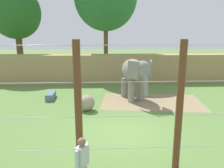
# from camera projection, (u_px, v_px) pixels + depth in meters

# --- Properties ---
(ground_plane) EXTENTS (120.00, 120.00, 0.00)m
(ground_plane) POSITION_uv_depth(u_px,v_px,m) (123.00, 132.00, 9.77)
(ground_plane) COLOR #5B7F3D
(dirt_patch) EXTENTS (6.91, 4.68, 0.01)m
(dirt_patch) POSITION_uv_depth(u_px,v_px,m) (152.00, 101.00, 14.34)
(dirt_patch) COLOR #937F5B
(dirt_patch) RESTS_ON ground
(embankment_wall) EXTENTS (36.00, 1.80, 2.56)m
(embankment_wall) POSITION_uv_depth(u_px,v_px,m) (111.00, 68.00, 20.10)
(embankment_wall) COLOR tan
(embankment_wall) RESTS_ON ground
(elephant) EXTENTS (1.97, 3.70, 2.80)m
(elephant) POSITION_uv_depth(u_px,v_px,m) (135.00, 73.00, 14.32)
(elephant) COLOR gray
(elephant) RESTS_ON ground
(enrichment_ball) EXTENTS (0.92, 0.92, 0.92)m
(enrichment_ball) POSITION_uv_depth(u_px,v_px,m) (87.00, 103.00, 12.52)
(enrichment_ball) COLOR gray
(enrichment_ball) RESTS_ON ground
(cable_fence) EXTENTS (11.19, 0.23, 4.16)m
(cable_fence) POSITION_uv_depth(u_px,v_px,m) (131.00, 108.00, 6.63)
(cable_fence) COLOR brown
(cable_fence) RESTS_ON ground
(zookeeper) EXTENTS (0.36, 0.57, 1.67)m
(zookeeper) POSITION_uv_depth(u_px,v_px,m) (82.00, 164.00, 5.77)
(zookeeper) COLOR tan
(zookeeper) RESTS_ON ground
(feed_trough) EXTENTS (0.55, 1.42, 0.44)m
(feed_trough) POSITION_uv_depth(u_px,v_px,m) (51.00, 96.00, 14.86)
(feed_trough) COLOR slate
(feed_trough) RESTS_ON ground
(tree_left_of_centre) EXTENTS (5.10, 5.10, 9.24)m
(tree_left_of_centre) POSITION_uv_depth(u_px,v_px,m) (15.00, 13.00, 22.18)
(tree_left_of_centre) COLOR brown
(tree_left_of_centre) RESTS_ON ground
(tree_behind_wall) EXTENTS (4.04, 4.04, 8.22)m
(tree_behind_wall) POSITION_uv_depth(u_px,v_px,m) (19.00, 20.00, 26.02)
(tree_behind_wall) COLOR brown
(tree_behind_wall) RESTS_ON ground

